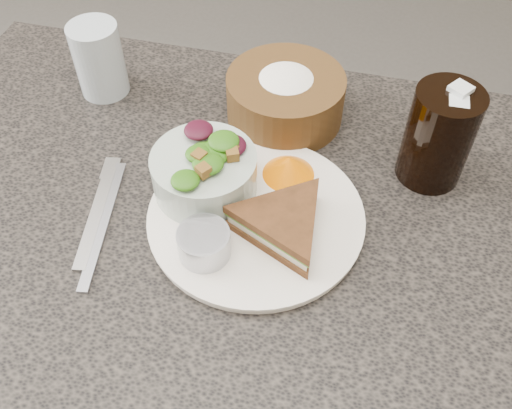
{
  "coord_description": "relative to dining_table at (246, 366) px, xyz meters",
  "views": [
    {
      "loc": [
        0.12,
        -0.4,
        1.3
      ],
      "look_at": [
        0.01,
        0.03,
        0.78
      ],
      "focal_mm": 40.0,
      "sensor_mm": 36.0,
      "label": 1
    }
  ],
  "objects": [
    {
      "name": "orange_wedge",
      "position": [
        0.04,
        0.1,
        0.4
      ],
      "size": [
        0.08,
        0.08,
        0.03
      ],
      "primitive_type": "cone",
      "rotation": [
        0.0,
        0.0,
        0.11
      ],
      "color": "#FF7500",
      "rests_on": "dinner_plate"
    },
    {
      "name": "dressing_ramekin",
      "position": [
        -0.03,
        -0.04,
        0.4
      ],
      "size": [
        0.06,
        0.06,
        0.04
      ],
      "primitive_type": "cylinder",
      "rotation": [
        0.0,
        0.0,
        -0.06
      ],
      "color": "#A4A7B0",
      "rests_on": "dinner_plate"
    },
    {
      "name": "sandwich",
      "position": [
        0.05,
        0.0,
        0.41
      ],
      "size": [
        0.19,
        0.19,
        0.04
      ],
      "primitive_type": null,
      "rotation": [
        0.0,
        0.0,
        -0.43
      ],
      "color": "#552F17",
      "rests_on": "dinner_plate"
    },
    {
      "name": "water_glass",
      "position": [
        -0.27,
        0.22,
        0.43
      ],
      "size": [
        0.09,
        0.09,
        0.11
      ],
      "primitive_type": "cylinder",
      "rotation": [
        0.0,
        0.0,
        -0.33
      ],
      "color": "#A9B8C5",
      "rests_on": "dining_table"
    },
    {
      "name": "salad_bowl",
      "position": [
        -0.06,
        0.05,
        0.42
      ],
      "size": [
        0.16,
        0.16,
        0.08
      ],
      "primitive_type": null,
      "rotation": [
        0.0,
        0.0,
        -0.3
      ],
      "color": "#A7BBAF",
      "rests_on": "dinner_plate"
    },
    {
      "name": "cola_glass",
      "position": [
        0.21,
        0.16,
        0.45
      ],
      "size": [
        0.09,
        0.09,
        0.14
      ],
      "primitive_type": null,
      "rotation": [
        0.0,
        0.0,
        0.02
      ],
      "color": "black",
      "rests_on": "dining_table"
    },
    {
      "name": "fork",
      "position": [
        -0.18,
        -0.02,
        0.38
      ],
      "size": [
        0.04,
        0.16,
        0.0
      ],
      "primitive_type": "cube",
      "rotation": [
        0.0,
        0.0,
        0.18
      ],
      "color": "#AFAFB0",
      "rests_on": "dining_table"
    },
    {
      "name": "dinner_plate",
      "position": [
        0.01,
        0.03,
        0.38
      ],
      "size": [
        0.26,
        0.26,
        0.01
      ],
      "primitive_type": "cylinder",
      "color": "white",
      "rests_on": "dining_table"
    },
    {
      "name": "knife",
      "position": [
        -0.17,
        -0.02,
        0.38
      ],
      "size": [
        0.05,
        0.2,
        0.0
      ],
      "primitive_type": "cube",
      "rotation": [
        0.0,
        0.0,
        0.17
      ],
      "color": "#A5A9B5",
      "rests_on": "dining_table"
    },
    {
      "name": "bread_basket",
      "position": [
        0.0,
        0.22,
        0.42
      ],
      "size": [
        0.17,
        0.17,
        0.09
      ],
      "primitive_type": null,
      "rotation": [
        0.0,
        0.0,
        -0.03
      ],
      "color": "brown",
      "rests_on": "dining_table"
    },
    {
      "name": "dining_table",
      "position": [
        0.0,
        0.0,
        0.0
      ],
      "size": [
        1.0,
        0.7,
        0.75
      ],
      "primitive_type": "cube",
      "color": "black",
      "rests_on": "floor"
    }
  ]
}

